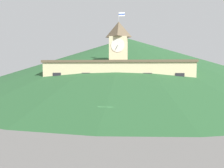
{
  "coord_description": "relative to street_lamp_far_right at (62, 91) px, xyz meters",
  "views": [
    {
      "loc": [
        5.49,
        -36.19,
        8.75
      ],
      "look_at": [
        0.0,
        7.5,
        5.64
      ],
      "focal_mm": 35.0,
      "sensor_mm": 36.0,
      "label": 1
    }
  ],
  "objects": [
    {
      "name": "car_blue_van",
      "position": [
        19.66,
        -6.87,
        -2.43
      ],
      "size": [
        5.26,
        2.76,
        2.1
      ],
      "rotation": [
        0.0,
        0.0,
        0.09
      ],
      "color": "#284C99",
      "rests_on": "ground"
    },
    {
      "name": "car_white_taxi",
      "position": [
        12.91,
        -13.86,
        -2.7
      ],
      "size": [
        4.55,
        2.23,
        1.5
      ],
      "rotation": [
        0.0,
        0.0,
        3.17
      ],
      "color": "white",
      "rests_on": "ground"
    },
    {
      "name": "street_lamp_center",
      "position": [
        13.36,
        0.0,
        0.04
      ],
      "size": [
        1.26,
        0.36,
        4.69
      ],
      "color": "black",
      "rests_on": "ground"
    },
    {
      "name": "car_red_sedan",
      "position": [
        26.04,
        -8.39,
        -2.73
      ],
      "size": [
        4.54,
        2.44,
        1.45
      ],
      "rotation": [
        0.0,
        0.0,
        0.09
      ],
      "color": "red",
      "rests_on": "ground"
    },
    {
      "name": "pedestrian",
      "position": [
        11.54,
        -4.76,
        -2.47
      ],
      "size": [
        0.44,
        0.44,
        1.7
      ],
      "rotation": [
        0.0,
        0.0,
        2.9
      ],
      "color": "#282D3D",
      "rests_on": "ground"
    },
    {
      "name": "civic_building",
      "position": [
        12.74,
        7.97,
        2.54
      ],
      "size": [
        37.47,
        12.13,
        23.4
      ],
      "color": "beige",
      "rests_on": "ground"
    },
    {
      "name": "hillside_backdrop",
      "position": [
        12.74,
        46.27,
        7.56
      ],
      "size": [
        137.38,
        137.38,
        21.92
      ],
      "primitive_type": "cone",
      "color": "#234C28",
      "rests_on": "ground"
    },
    {
      "name": "street_lamp_far_right",
      "position": [
        0.0,
        0.0,
        0.0
      ],
      "size": [
        1.26,
        0.36,
        4.63
      ],
      "color": "black",
      "rests_on": "ground"
    },
    {
      "name": "street_lamp_left",
      "position": [
        26.44,
        -0.0,
        0.46
      ],
      "size": [
        1.26,
        0.36,
        5.35
      ],
      "color": "black",
      "rests_on": "ground"
    },
    {
      "name": "banner_fence",
      "position": [
        12.74,
        -0.87,
        -2.36
      ],
      "size": [
        33.71,
        0.12,
        2.08
      ],
      "color": "#2347B2",
      "rests_on": "ground"
    },
    {
      "name": "ground_plane",
      "position": [
        12.74,
        -13.43,
        -3.4
      ],
      "size": [
        160.0,
        160.0,
        0.0
      ],
      "primitive_type": "plane",
      "color": "#605E5B"
    },
    {
      "name": "car_black_suv",
      "position": [
        0.22,
        -9.29,
        -2.57
      ],
      "size": [
        4.91,
        2.38,
        1.8
      ],
      "rotation": [
        0.0,
        0.0,
        3.14
      ],
      "color": "black",
      "rests_on": "ground"
    }
  ]
}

